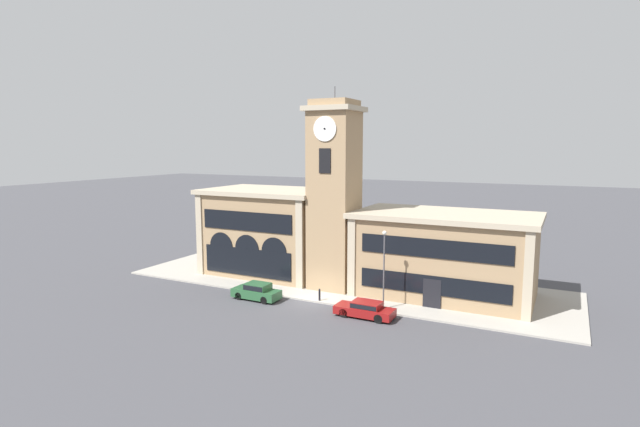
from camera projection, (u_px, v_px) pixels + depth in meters
name	position (u px, v px, depth m)	size (l,w,h in m)	color
ground_plane	(310.00, 302.00, 43.39)	(300.00, 300.00, 0.00)	#424247
sidewalk_kerb	(342.00, 283.00, 49.24)	(43.08, 13.25, 0.15)	#A39E93
clock_tower	(334.00, 196.00, 46.48)	(4.69, 4.69, 18.84)	#9E7F5B
town_hall_left_wing	(270.00, 231.00, 52.81)	(13.26, 9.08, 8.98)	#9E7F5B
town_hall_right_wing	(445.00, 254.00, 44.68)	(15.95, 9.08, 7.60)	#9E7F5B
parked_car_near	(257.00, 291.00, 43.99)	(4.35, 1.78, 1.50)	#285633
parked_car_mid	(365.00, 309.00, 39.43)	(4.76, 1.83, 1.31)	maroon
street_lamp	(384.00, 259.00, 40.60)	(0.36, 0.36, 6.54)	#4C4C51
bollard	(320.00, 295.00, 43.26)	(0.18, 0.18, 1.06)	black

